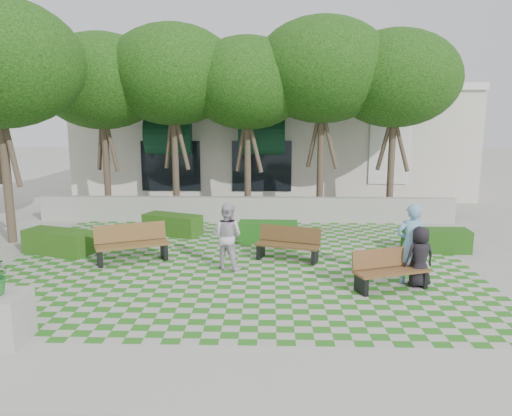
{
  "coord_description": "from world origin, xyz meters",
  "views": [
    {
      "loc": [
        0.88,
        -11.58,
        3.91
      ],
      "look_at": [
        0.5,
        1.5,
        1.4
      ],
      "focal_mm": 35.0,
      "sensor_mm": 36.0,
      "label": 1
    }
  ],
  "objects_px": {
    "bench_west": "(132,244)",
    "person_white": "(227,236)",
    "hedge_west": "(58,242)",
    "hedge_east": "(436,240)",
    "person_blue": "(411,244)",
    "bench_east": "(390,270)",
    "bench_mid": "(288,244)",
    "person_dark": "(420,257)",
    "hedge_midleft": "(172,225)",
    "hedge_midright": "(268,232)"
  },
  "relations": [
    {
      "from": "hedge_west",
      "to": "person_blue",
      "type": "relative_size",
      "value": 1.02
    },
    {
      "from": "bench_west",
      "to": "person_blue",
      "type": "relative_size",
      "value": 1.05
    },
    {
      "from": "bench_west",
      "to": "hedge_east",
      "type": "height_order",
      "value": "bench_west"
    },
    {
      "from": "bench_east",
      "to": "person_dark",
      "type": "height_order",
      "value": "person_dark"
    },
    {
      "from": "hedge_midleft",
      "to": "bench_east",
      "type": "bearing_deg",
      "value": -40.09
    },
    {
      "from": "hedge_midright",
      "to": "bench_east",
      "type": "bearing_deg",
      "value": -56.04
    },
    {
      "from": "bench_mid",
      "to": "person_dark",
      "type": "relative_size",
      "value": 1.28
    },
    {
      "from": "bench_west",
      "to": "person_dark",
      "type": "relative_size",
      "value": 1.41
    },
    {
      "from": "person_dark",
      "to": "person_white",
      "type": "bearing_deg",
      "value": -29.66
    },
    {
      "from": "bench_east",
      "to": "bench_west",
      "type": "bearing_deg",
      "value": 142.99
    },
    {
      "from": "hedge_east",
      "to": "person_dark",
      "type": "distance_m",
      "value": 3.29
    },
    {
      "from": "bench_west",
      "to": "person_white",
      "type": "distance_m",
      "value": 2.67
    },
    {
      "from": "hedge_west",
      "to": "person_blue",
      "type": "bearing_deg",
      "value": -13.58
    },
    {
      "from": "bench_east",
      "to": "hedge_east",
      "type": "distance_m",
      "value": 3.78
    },
    {
      "from": "bench_mid",
      "to": "hedge_midleft",
      "type": "height_order",
      "value": "bench_mid"
    },
    {
      "from": "person_blue",
      "to": "person_white",
      "type": "bearing_deg",
      "value": -17.26
    },
    {
      "from": "bench_mid",
      "to": "person_white",
      "type": "height_order",
      "value": "person_white"
    },
    {
      "from": "hedge_east",
      "to": "person_dark",
      "type": "height_order",
      "value": "person_dark"
    },
    {
      "from": "bench_east",
      "to": "hedge_midright",
      "type": "height_order",
      "value": "bench_east"
    },
    {
      "from": "hedge_east",
      "to": "hedge_west",
      "type": "xyz_separation_m",
      "value": [
        -10.71,
        -0.54,
        0.02
      ]
    },
    {
      "from": "bench_east",
      "to": "hedge_west",
      "type": "distance_m",
      "value": 9.04
    },
    {
      "from": "bench_mid",
      "to": "person_blue",
      "type": "relative_size",
      "value": 0.95
    },
    {
      "from": "hedge_west",
      "to": "person_dark",
      "type": "relative_size",
      "value": 1.37
    },
    {
      "from": "hedge_midleft",
      "to": "person_blue",
      "type": "height_order",
      "value": "person_blue"
    },
    {
      "from": "bench_west",
      "to": "hedge_west",
      "type": "bearing_deg",
      "value": 139.02
    },
    {
      "from": "hedge_east",
      "to": "hedge_west",
      "type": "height_order",
      "value": "hedge_west"
    },
    {
      "from": "bench_west",
      "to": "hedge_west",
      "type": "distance_m",
      "value": 2.39
    },
    {
      "from": "hedge_west",
      "to": "person_white",
      "type": "distance_m",
      "value": 5.06
    },
    {
      "from": "bench_mid",
      "to": "person_dark",
      "type": "height_order",
      "value": "person_dark"
    },
    {
      "from": "hedge_midright",
      "to": "person_blue",
      "type": "distance_m",
      "value": 4.99
    },
    {
      "from": "hedge_midleft",
      "to": "person_blue",
      "type": "distance_m",
      "value": 7.89
    },
    {
      "from": "hedge_midright",
      "to": "person_blue",
      "type": "relative_size",
      "value": 0.95
    },
    {
      "from": "bench_mid",
      "to": "hedge_midleft",
      "type": "bearing_deg",
      "value": 161.27
    },
    {
      "from": "bench_east",
      "to": "hedge_west",
      "type": "xyz_separation_m",
      "value": [
        -8.65,
        2.62,
        -0.1
      ]
    },
    {
      "from": "hedge_midleft",
      "to": "hedge_west",
      "type": "bearing_deg",
      "value": -140.16
    },
    {
      "from": "hedge_west",
      "to": "bench_east",
      "type": "bearing_deg",
      "value": -16.84
    },
    {
      "from": "bench_mid",
      "to": "hedge_midleft",
      "type": "relative_size",
      "value": 0.95
    },
    {
      "from": "person_dark",
      "to": "bench_mid",
      "type": "bearing_deg",
      "value": -49.03
    },
    {
      "from": "bench_east",
      "to": "hedge_midright",
      "type": "relative_size",
      "value": 1.01
    },
    {
      "from": "person_blue",
      "to": "hedge_west",
      "type": "bearing_deg",
      "value": -17.86
    },
    {
      "from": "person_white",
      "to": "hedge_east",
      "type": "bearing_deg",
      "value": -142.01
    },
    {
      "from": "bench_west",
      "to": "hedge_midright",
      "type": "bearing_deg",
      "value": 6.53
    },
    {
      "from": "bench_mid",
      "to": "person_blue",
      "type": "xyz_separation_m",
      "value": [
        2.75,
        -1.79,
        0.51
      ]
    },
    {
      "from": "bench_mid",
      "to": "bench_west",
      "type": "distance_m",
      "value": 4.17
    },
    {
      "from": "bench_mid",
      "to": "bench_east",
      "type": "bearing_deg",
      "value": -26.47
    },
    {
      "from": "bench_east",
      "to": "person_white",
      "type": "bearing_deg",
      "value": 139.63
    },
    {
      "from": "person_blue",
      "to": "person_dark",
      "type": "distance_m",
      "value": 0.36
    },
    {
      "from": "bench_east",
      "to": "bench_west",
      "type": "distance_m",
      "value": 6.65
    },
    {
      "from": "hedge_east",
      "to": "person_blue",
      "type": "height_order",
      "value": "person_blue"
    },
    {
      "from": "hedge_east",
      "to": "person_blue",
      "type": "bearing_deg",
      "value": -118.67
    }
  ]
}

